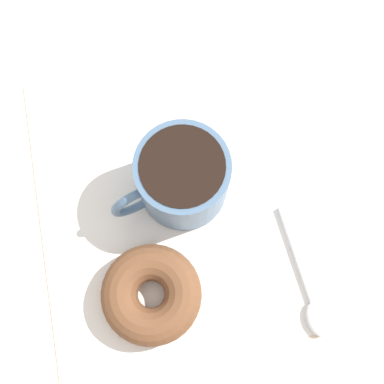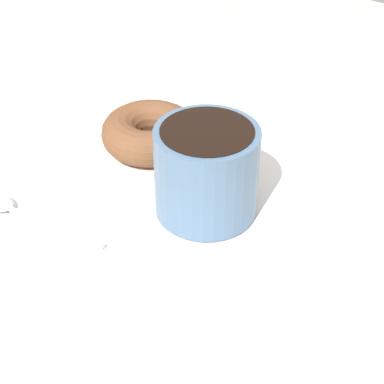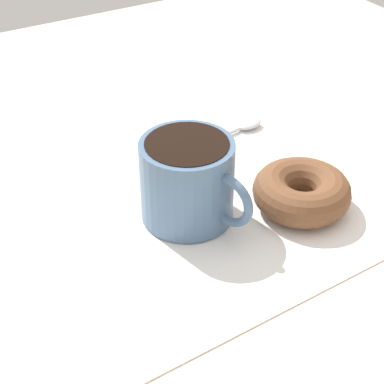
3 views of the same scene
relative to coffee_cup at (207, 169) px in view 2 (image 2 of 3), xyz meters
The scene contains 5 objects.
ground_plane 6.24cm from the coffee_cup, 10.03° to the right, with size 120.00×120.00×2.00cm, color beige.
napkin 4.87cm from the coffee_cup, 44.17° to the left, with size 33.74×33.74×0.30cm, color white.
coffee_cup is the anchor object (origin of this frame).
donut 12.26cm from the coffee_cup, 23.09° to the right, with size 10.37×10.37×3.83cm, color brown.
spoon 18.58cm from the coffee_cup, 40.22° to the left, with size 14.23×3.54×0.90cm.
Camera 2 is at (-30.31, 38.99, 38.44)cm, focal length 60.00 mm.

